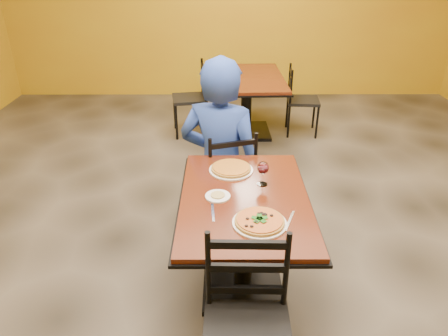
{
  "coord_description": "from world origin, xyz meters",
  "views": [
    {
      "loc": [
        -0.14,
        -2.73,
        2.12
      ],
      "look_at": [
        -0.13,
        -0.3,
        0.85
      ],
      "focal_mm": 33.27,
      "sensor_mm": 36.0,
      "label": 1
    }
  ],
  "objects_px": {
    "chair_main_far": "(226,177)",
    "side_plate": "(218,196)",
    "plate_main": "(259,223)",
    "wine_glass": "(263,172)",
    "pizza_main": "(260,221)",
    "pizza_far": "(231,168)",
    "chair_second_left": "(190,99)",
    "chair_second_right": "(303,101)",
    "plate_far": "(231,170)",
    "table_main": "(244,222)",
    "table_second": "(247,91)",
    "diner": "(220,145)"
  },
  "relations": [
    {
      "from": "chair_main_far",
      "to": "side_plate",
      "type": "bearing_deg",
      "value": 68.98
    },
    {
      "from": "plate_main",
      "to": "wine_glass",
      "type": "bearing_deg",
      "value": 83.16
    },
    {
      "from": "pizza_main",
      "to": "wine_glass",
      "type": "xyz_separation_m",
      "value": [
        0.05,
        0.45,
        0.07
      ]
    },
    {
      "from": "chair_main_far",
      "to": "pizza_main",
      "type": "bearing_deg",
      "value": 82.52
    },
    {
      "from": "pizza_far",
      "to": "side_plate",
      "type": "height_order",
      "value": "pizza_far"
    },
    {
      "from": "chair_main_far",
      "to": "side_plate",
      "type": "height_order",
      "value": "chair_main_far"
    },
    {
      "from": "chair_main_far",
      "to": "pizza_far",
      "type": "distance_m",
      "value": 0.56
    },
    {
      "from": "chair_second_left",
      "to": "chair_second_right",
      "type": "xyz_separation_m",
      "value": [
        1.45,
        0.0,
        -0.03
      ]
    },
    {
      "from": "chair_second_left",
      "to": "plate_far",
      "type": "bearing_deg",
      "value": 1.84
    },
    {
      "from": "side_plate",
      "to": "wine_glass",
      "type": "relative_size",
      "value": 0.89
    },
    {
      "from": "table_main",
      "to": "pizza_main",
      "type": "distance_m",
      "value": 0.37
    },
    {
      "from": "chair_second_right",
      "to": "plate_main",
      "type": "distance_m",
      "value": 3.26
    },
    {
      "from": "table_second",
      "to": "chair_second_left",
      "type": "relative_size",
      "value": 1.5
    },
    {
      "from": "chair_main_far",
      "to": "plate_far",
      "type": "distance_m",
      "value": 0.55
    },
    {
      "from": "table_second",
      "to": "plate_main",
      "type": "xyz_separation_m",
      "value": [
        -0.09,
        -3.14,
        0.19
      ]
    },
    {
      "from": "table_second",
      "to": "wine_glass",
      "type": "relative_size",
      "value": 7.72
    },
    {
      "from": "plate_main",
      "to": "pizza_far",
      "type": "distance_m",
      "value": 0.66
    },
    {
      "from": "plate_far",
      "to": "chair_second_right",
      "type": "bearing_deg",
      "value": 68.78
    },
    {
      "from": "chair_second_left",
      "to": "plate_far",
      "type": "relative_size",
      "value": 2.98
    },
    {
      "from": "chair_second_left",
      "to": "pizza_far",
      "type": "bearing_deg",
      "value": 1.84
    },
    {
      "from": "pizza_far",
      "to": "wine_glass",
      "type": "xyz_separation_m",
      "value": [
        0.2,
        -0.2,
        0.07
      ]
    },
    {
      "from": "chair_second_left",
      "to": "pizza_main",
      "type": "relative_size",
      "value": 3.26
    },
    {
      "from": "chair_second_right",
      "to": "pizza_far",
      "type": "distance_m",
      "value": 2.69
    },
    {
      "from": "chair_main_far",
      "to": "chair_second_left",
      "type": "relative_size",
      "value": 0.97
    },
    {
      "from": "chair_main_far",
      "to": "wine_glass",
      "type": "xyz_separation_m",
      "value": [
        0.23,
        -0.65,
        0.39
      ]
    },
    {
      "from": "diner",
      "to": "pizza_far",
      "type": "relative_size",
      "value": 5.17
    },
    {
      "from": "table_second",
      "to": "pizza_main",
      "type": "bearing_deg",
      "value": -91.73
    },
    {
      "from": "chair_main_far",
      "to": "chair_second_left",
      "type": "xyz_separation_m",
      "value": [
        -0.45,
        2.04,
        0.01
      ]
    },
    {
      "from": "pizza_main",
      "to": "side_plate",
      "type": "height_order",
      "value": "pizza_main"
    },
    {
      "from": "chair_second_left",
      "to": "diner",
      "type": "height_order",
      "value": "diner"
    },
    {
      "from": "pizza_main",
      "to": "side_plate",
      "type": "xyz_separation_m",
      "value": [
        -0.24,
        0.29,
        -0.02
      ]
    },
    {
      "from": "chair_main_far",
      "to": "chair_second_right",
      "type": "relative_size",
      "value": 1.03
    },
    {
      "from": "side_plate",
      "to": "chair_second_left",
      "type": "bearing_deg",
      "value": 97.8
    },
    {
      "from": "diner",
      "to": "wine_glass",
      "type": "relative_size",
      "value": 8.04
    },
    {
      "from": "side_plate",
      "to": "pizza_far",
      "type": "bearing_deg",
      "value": 75.72
    },
    {
      "from": "diner",
      "to": "pizza_main",
      "type": "distance_m",
      "value": 1.17
    },
    {
      "from": "chair_main_far",
      "to": "plate_far",
      "type": "relative_size",
      "value": 2.9
    },
    {
      "from": "chair_second_right",
      "to": "plate_far",
      "type": "xyz_separation_m",
      "value": [
        -0.97,
        -2.49,
        0.32
      ]
    },
    {
      "from": "table_main",
      "to": "side_plate",
      "type": "distance_m",
      "value": 0.26
    },
    {
      "from": "diner",
      "to": "plate_main",
      "type": "bearing_deg",
      "value": 117.64
    },
    {
      "from": "table_second",
      "to": "chair_second_right",
      "type": "xyz_separation_m",
      "value": [
        0.72,
        0.0,
        -0.13
      ]
    },
    {
      "from": "plate_far",
      "to": "pizza_far",
      "type": "bearing_deg",
      "value": 180.0
    },
    {
      "from": "chair_main_far",
      "to": "pizza_main",
      "type": "height_order",
      "value": "chair_main_far"
    },
    {
      "from": "diner",
      "to": "plate_far",
      "type": "distance_m",
      "value": 0.51
    },
    {
      "from": "chair_main_far",
      "to": "chair_second_left",
      "type": "distance_m",
      "value": 2.09
    },
    {
      "from": "chair_second_right",
      "to": "pizza_main",
      "type": "xyz_separation_m",
      "value": [
        -0.82,
        -3.14,
        0.34
      ]
    },
    {
      "from": "pizza_far",
      "to": "wine_glass",
      "type": "height_order",
      "value": "wine_glass"
    },
    {
      "from": "pizza_main",
      "to": "plate_far",
      "type": "xyz_separation_m",
      "value": [
        -0.15,
        0.65,
        -0.02
      ]
    },
    {
      "from": "chair_second_right",
      "to": "plate_far",
      "type": "bearing_deg",
      "value": 163.42
    },
    {
      "from": "table_second",
      "to": "chair_second_left",
      "type": "height_order",
      "value": "chair_second_left"
    }
  ]
}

